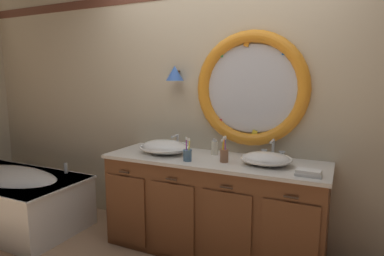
{
  "coord_description": "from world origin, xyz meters",
  "views": [
    {
      "loc": [
        1.06,
        -2.28,
        1.53
      ],
      "look_at": [
        -0.14,
        0.25,
        1.1
      ],
      "focal_mm": 30.39,
      "sensor_mm": 36.0,
      "label": 1
    }
  ],
  "objects": [
    {
      "name": "toothbrush_holder_left",
      "position": [
        -0.09,
        0.07,
        0.9
      ],
      "size": [
        0.08,
        0.08,
        0.2
      ],
      "color": "slate",
      "rests_on": "vanity_counter"
    },
    {
      "name": "bathtub",
      "position": [
        -2.03,
        -0.16,
        0.32
      ],
      "size": [
        1.58,
        0.84,
        0.63
      ],
      "color": "white",
      "rests_on": "ground_plane"
    },
    {
      "name": "vanity_counter",
      "position": [
        0.06,
        0.25,
        0.43
      ],
      "size": [
        1.91,
        0.64,
        0.85
      ],
      "color": "brown",
      "rests_on": "ground_plane"
    },
    {
      "name": "soap_dispenser",
      "position": [
        0.03,
        0.38,
        0.92
      ],
      "size": [
        0.06,
        0.07,
        0.15
      ],
      "color": "#EFE5C6",
      "rests_on": "vanity_counter"
    },
    {
      "name": "faucet_set_left",
      "position": [
        -0.4,
        0.47,
        0.91
      ],
      "size": [
        0.23,
        0.14,
        0.14
      ],
      "color": "silver",
      "rests_on": "vanity_counter"
    },
    {
      "name": "faucet_set_right",
      "position": [
        0.53,
        0.47,
        0.91
      ],
      "size": [
        0.2,
        0.13,
        0.17
      ],
      "color": "silver",
      "rests_on": "vanity_counter"
    },
    {
      "name": "folded_hand_towel",
      "position": [
        0.86,
        0.06,
        0.87
      ],
      "size": [
        0.18,
        0.1,
        0.05
      ],
      "color": "white",
      "rests_on": "vanity_counter"
    },
    {
      "name": "toothbrush_holder_right",
      "position": [
        0.19,
        0.17,
        0.91
      ],
      "size": [
        0.08,
        0.08,
        0.22
      ],
      "color": "#996647",
      "rests_on": "vanity_counter"
    },
    {
      "name": "sink_basin_right",
      "position": [
        0.53,
        0.22,
        0.9
      ],
      "size": [
        0.4,
        0.4,
        0.1
      ],
      "color": "white",
      "rests_on": "vanity_counter"
    },
    {
      "name": "back_wall_assembly",
      "position": [
        0.02,
        0.58,
        1.32
      ],
      "size": [
        6.4,
        0.26,
        2.6
      ],
      "color": "beige",
      "rests_on": "ground_plane"
    },
    {
      "name": "sink_basin_left",
      "position": [
        -0.4,
        0.22,
        0.91
      ],
      "size": [
        0.46,
        0.46,
        0.12
      ],
      "color": "white",
      "rests_on": "vanity_counter"
    }
  ]
}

